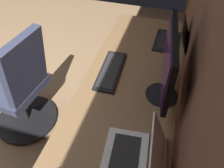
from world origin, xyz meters
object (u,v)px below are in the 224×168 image
Objects in this scene: monitor_primary at (168,64)px; laptop_left at (137,157)px; office_chair at (21,90)px; laptop_center at (174,38)px; keyboard_main at (111,70)px.

laptop_left is at bearing -6.36° from monitor_primary.
laptop_left is 1.18m from office_chair.
laptop_center is at bearing 119.27° from office_chair.
office_chair is at bearing -114.12° from laptop_left.
monitor_primary reaches higher than keyboard_main.
office_chair reaches higher than keyboard_main.
office_chair is (-0.47, -1.04, -0.32)m from laptop_left.
office_chair is (0.01, -1.09, -0.53)m from monitor_primary.
laptop_center is at bearing 176.37° from laptop_left.
laptop_center is (-0.61, 0.02, -0.21)m from monitor_primary.
laptop_center is 1.31m from office_chair.
laptop_left is at bearing 65.88° from office_chair.
monitor_primary is at bearing 173.64° from laptop_left.
monitor_primary is at bearing 71.51° from keyboard_main.
office_chair is at bearing -89.22° from monitor_primary.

